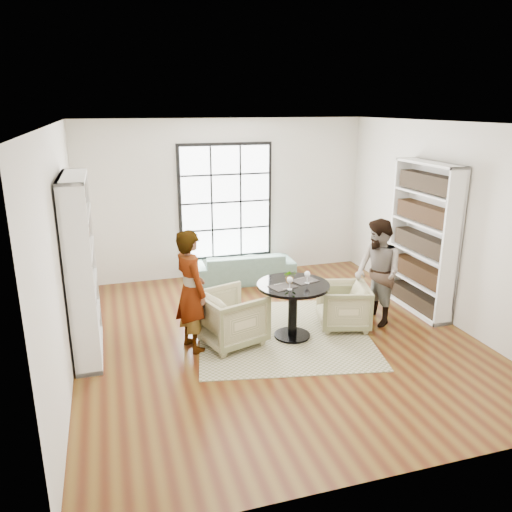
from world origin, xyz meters
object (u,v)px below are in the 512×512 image
object	(u,v)px
pedestal_table	(293,299)
sofa	(243,267)
wine_glass_right	(307,275)
person_left	(191,291)
armchair_right	(343,306)
wine_glass_left	(290,280)
flower_centerpiece	(290,276)
person_right	(378,273)
armchair_left	(231,318)

from	to	relation	value
pedestal_table	sofa	distance (m)	2.54
pedestal_table	wine_glass_right	xyz separation A→B (m)	(0.19, -0.03, 0.36)
pedestal_table	wine_glass_right	bearing A→B (deg)	-10.04
person_left	armchair_right	bearing A→B (deg)	-107.00
pedestal_table	wine_glass_left	size ratio (longest dim) A/B	5.58
armchair_right	flower_centerpiece	bearing A→B (deg)	-70.50
person_right	person_left	bearing A→B (deg)	-92.30
sofa	person_right	bearing A→B (deg)	123.52
armchair_left	wine_glass_right	xyz separation A→B (m)	(1.08, -0.11, 0.57)
pedestal_table	flower_centerpiece	distance (m)	0.33
wine_glass_right	flower_centerpiece	xyz separation A→B (m)	(-0.23, 0.08, -0.03)
person_right	wine_glass_left	world-z (taller)	person_right
person_left	sofa	bearing A→B (deg)	-47.26
armchair_right	person_left	bearing A→B (deg)	-73.53
wine_glass_right	flower_centerpiece	size ratio (longest dim) A/B	0.91
pedestal_table	flower_centerpiece	xyz separation A→B (m)	(-0.03, 0.05, 0.33)
person_right	flower_centerpiece	world-z (taller)	person_right
sofa	person_left	size ratio (longest dim) A/B	1.14
sofa	armchair_left	bearing A→B (deg)	73.77
armchair_left	wine_glass_left	world-z (taller)	wine_glass_left
pedestal_table	sofa	bearing A→B (deg)	91.00
armchair_right	person_left	size ratio (longest dim) A/B	0.44
sofa	wine_glass_left	distance (m)	2.80
armchair_left	wine_glass_left	xyz separation A→B (m)	(0.76, -0.28, 0.57)
pedestal_table	flower_centerpiece	bearing A→B (deg)	123.16
armchair_left	armchair_right	xyz separation A→B (m)	(1.73, 0.03, -0.04)
sofa	armchair_left	world-z (taller)	armchair_left
armchair_right	person_left	xyz separation A→B (m)	(-2.28, -0.03, 0.50)
sofa	pedestal_table	bearing A→B (deg)	93.73
armchair_left	wine_glass_left	distance (m)	0.99
armchair_left	armchair_right	distance (m)	1.73
armchair_right	pedestal_table	bearing A→B (deg)	-67.06
armchair_right	wine_glass_left	size ratio (longest dim) A/B	4.03
person_right	flower_centerpiece	bearing A→B (deg)	-90.56
pedestal_table	person_right	xyz separation A→B (m)	(1.40, 0.11, 0.22)
wine_glass_right	pedestal_table	bearing A→B (deg)	169.96
armchair_left	person_right	bearing A→B (deg)	-107.22
sofa	flower_centerpiece	xyz separation A→B (m)	(0.01, -2.47, 0.64)
flower_centerpiece	sofa	bearing A→B (deg)	90.28
armchair_left	person_left	size ratio (longest dim) A/B	0.50
armchair_right	armchair_left	bearing A→B (deg)	-73.33
person_right	wine_glass_left	bearing A→B (deg)	-81.66
armchair_left	wine_glass_right	world-z (taller)	wine_glass_right
armchair_right	wine_glass_right	bearing A→B (deg)	-62.04
wine_glass_right	flower_centerpiece	world-z (taller)	flower_centerpiece
pedestal_table	wine_glass_right	distance (m)	0.41
pedestal_table	wine_glass_left	bearing A→B (deg)	-123.21
wine_glass_left	person_left	bearing A→B (deg)	168.09
armchair_right	person_right	xyz separation A→B (m)	(0.55, 0.00, 0.47)
armchair_right	wine_glass_right	world-z (taller)	wine_glass_right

